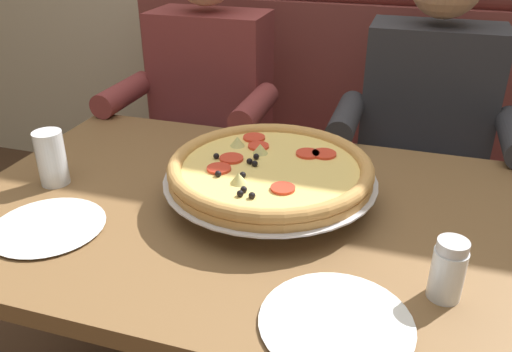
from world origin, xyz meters
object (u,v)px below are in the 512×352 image
Objects in this scene: diner_left at (201,109)px; pizza at (270,170)px; plate_near_right at (336,319)px; drinking_glass at (52,161)px; shaker_parmesan at (447,274)px; diner_right at (424,133)px; plate_near_left at (48,224)px; dining_table at (246,240)px; booth_bench at (317,170)px.

diner_left is 0.72m from pizza.
drinking_glass is (-0.73, 0.28, 0.05)m from plate_near_right.
shaker_parmesan is at bearing -45.70° from diner_left.
diner_right reaches higher than plate_near_left.
dining_table is 0.43m from plate_near_left.
diner_right is 1.08m from drinking_glass.
diner_left is at bearing 90.43° from plate_near_left.
booth_bench reaches higher than shaker_parmesan.
shaker_parmesan is at bearing -9.76° from drinking_glass.
booth_bench is 7.06× the size of plate_near_left.
booth_bench is 1.28× the size of dining_table.
diner_left is at bearing 123.90° from plate_near_right.
drinking_glass is (-0.48, -0.92, 0.40)m from booth_bench.
diner_right is 0.94m from plate_near_right.
shaker_parmesan is (0.42, -1.08, 0.39)m from booth_bench.
diner_left is 1.13m from shaker_parmesan.
shaker_parmesan is 0.85× the size of drinking_glass.
plate_near_left is 0.94× the size of plate_near_right.
shaker_parmesan is at bearing -31.68° from pizza.
plate_near_left is at bearing -131.63° from diner_right.
pizza reaches higher than plate_near_right.
booth_bench is 3.47× the size of pizza.
plate_near_left is 0.63m from plate_near_right.
drinking_glass reaches higher than plate_near_left.
booth_bench is 0.93m from dining_table.
shaker_parmesan is 0.79m from plate_near_left.
plate_near_left is at bearing 170.81° from plate_near_right.
plate_near_left is at bearing -108.46° from booth_bench.
diner_left reaches higher than booth_bench.
diner_left and diner_right have the same top height.
diner_left is (-0.37, 0.63, 0.06)m from dining_table.
diner_right is at bearing 60.08° from pizza.
diner_right is 9.57× the size of drinking_glass.
plate_near_left is (0.01, -0.83, 0.04)m from diner_left.
pizza is at bearing -54.39° from diner_left.
diner_left reaches higher than plate_near_left.
booth_bench reaches higher than drinking_glass.
shaker_parmesan reaches higher than plate_near_left.
shaker_parmesan is at bearing 1.60° from plate_near_left.
pizza is (0.41, -0.58, 0.10)m from diner_left.
plate_near_right is at bearing -97.30° from diner_right.
drinking_glass reaches higher than pizza.
pizza is at bearing -119.92° from diner_right.
plate_near_left is (-0.74, -0.83, 0.04)m from diner_right.
diner_right is 0.81m from shaker_parmesan.
drinking_glass is (-0.85, -0.66, 0.08)m from diner_right.
diner_left is 0.67m from drinking_glass.
diner_left is 0.83m from plate_near_left.
shaker_parmesan reaches higher than plate_near_right.
diner_right is 0.67m from pizza.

